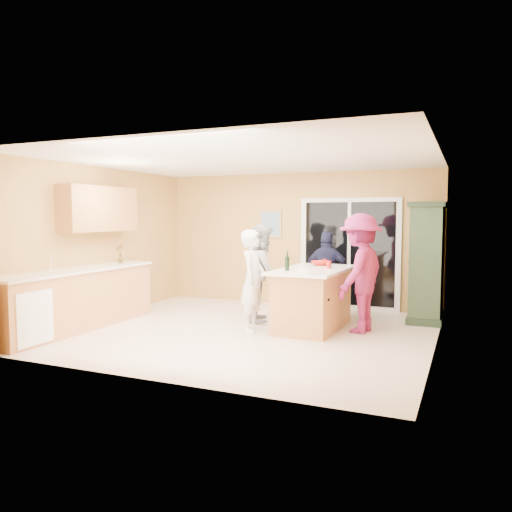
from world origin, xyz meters
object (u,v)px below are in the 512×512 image
at_px(woman_magenta, 360,273).
at_px(woman_grey, 263,273).
at_px(kitchen_island, 313,300).
at_px(woman_navy, 327,274).
at_px(green_hutch, 427,264).
at_px(woman_white, 253,281).

bearing_deg(woman_magenta, woman_grey, -83.94).
distance_m(kitchen_island, woman_navy, 1.07).
distance_m(green_hutch, woman_white, 3.01).
height_order(woman_white, woman_navy, woman_white).
distance_m(kitchen_island, woman_magenta, 0.86).
bearing_deg(woman_navy, green_hutch, -175.73).
bearing_deg(woman_white, kitchen_island, -60.90).
height_order(kitchen_island, woman_white, woman_white).
xyz_separation_m(green_hutch, woman_navy, (-1.63, -0.27, -0.22)).
distance_m(woman_grey, woman_navy, 1.20).
relative_size(kitchen_island, woman_magenta, 1.01).
bearing_deg(woman_grey, green_hutch, -87.10).
relative_size(kitchen_island, green_hutch, 0.91).
distance_m(kitchen_island, woman_white, 1.01).
relative_size(woman_navy, woman_magenta, 0.83).
distance_m(green_hutch, woman_magenta, 1.52).
height_order(kitchen_island, woman_magenta, woman_magenta).
distance_m(kitchen_island, green_hutch, 2.12).
relative_size(green_hutch, woman_white, 1.28).
distance_m(green_hutch, woman_grey, 2.75).
relative_size(kitchen_island, woman_grey, 1.12).
bearing_deg(kitchen_island, woman_magenta, 4.92).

